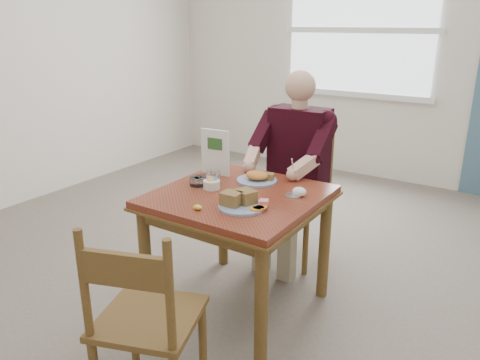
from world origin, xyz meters
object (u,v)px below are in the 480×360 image
Objects in this scene: table at (238,211)px; diner at (294,155)px; near_plate at (241,201)px; chair_far at (298,196)px; chair_near at (145,321)px; far_plate at (258,178)px.

diner is at bearing 90.00° from table.
near_plate is (0.13, -0.17, 0.14)m from table.
chair_far is 1.72m from chair_near.
chair_far is at bearing 97.53° from near_plate.
chair_far is at bearing 88.56° from far_plate.
near_plate is (0.13, -0.97, 0.30)m from chair_far.
table is at bearing 97.68° from chair_near.
chair_far is 3.37× the size of near_plate.
chair_far is 1.00× the size of chair_near.
chair_near is at bearing -85.64° from diner.
chair_far is at bearing 90.01° from diner.
far_plate is (-0.01, 0.24, 0.14)m from table.
chair_near is at bearing -82.32° from table.
chair_near is 0.69× the size of diner.
diner reaches higher than chair_near.
diner is 4.91× the size of near_plate.
near_plate is (0.13, -0.88, -0.03)m from diner.
chair_far reaches higher than far_plate.
table is 0.73m from diner.
table is at bearing -90.00° from diner.
diner is at bearing 94.36° from chair_near.
diner is at bearing 88.28° from far_plate.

